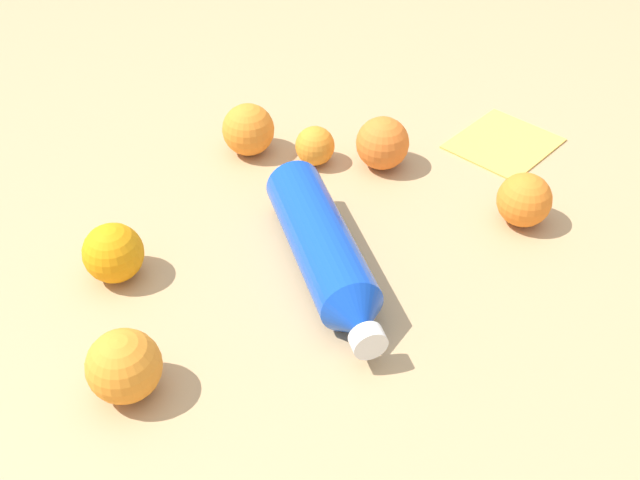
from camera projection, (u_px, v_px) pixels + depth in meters
name	position (u px, v px, depth m)	size (l,w,h in m)	color
ground_plane	(289.00, 249.00, 1.04)	(2.40, 2.40, 0.00)	tan
water_bottle	(326.00, 252.00, 0.97)	(0.29, 0.25, 0.08)	blue
orange_0	(124.00, 366.00, 0.83)	(0.08, 0.08, 0.08)	orange
orange_1	(113.00, 253.00, 0.97)	(0.08, 0.08, 0.08)	orange
orange_2	(248.00, 130.00, 1.19)	(0.08, 0.08, 0.08)	orange
orange_3	(315.00, 146.00, 1.17)	(0.06, 0.06, 0.06)	orange
orange_4	(383.00, 143.00, 1.16)	(0.08, 0.08, 0.08)	orange
orange_5	(524.00, 200.00, 1.06)	(0.08, 0.08, 0.08)	orange
folded_napkin	(504.00, 143.00, 1.23)	(0.16, 0.14, 0.01)	#E5B24C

